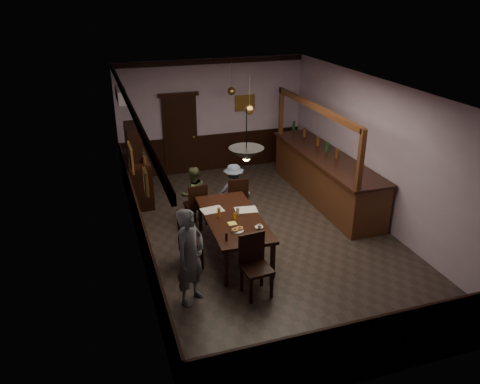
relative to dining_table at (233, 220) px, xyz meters
name	(u,v)px	position (x,y,z in m)	size (l,w,h in m)	color
room	(266,167)	(0.80, 0.41, 0.81)	(5.01, 8.01, 3.01)	#2D2621
dining_table	(233,220)	(0.00, 0.00, 0.00)	(1.06, 2.23, 0.75)	black
chair_far_left	(197,203)	(-0.40, 1.28, -0.16)	(0.46, 0.46, 0.95)	black
chair_far_right	(237,197)	(0.48, 1.25, -0.14)	(0.47, 0.47, 1.00)	black
chair_near	(254,262)	(-0.05, -1.31, -0.11)	(0.50, 0.50, 1.05)	black
chair_side	(186,238)	(-0.94, -0.16, -0.12)	(0.51, 0.51, 1.03)	black
person_standing	(190,257)	(-1.08, -1.22, 0.13)	(0.60, 0.39, 1.63)	slate
person_seated_left	(193,194)	(-0.41, 1.56, -0.07)	(0.59, 0.46, 1.22)	#474F2F
person_seated_right	(234,190)	(0.49, 1.54, -0.09)	(0.77, 0.44, 1.19)	slate
newspaper_left	(212,210)	(-0.29, 0.41, 0.07)	(0.42, 0.30, 0.01)	silver
newspaper_right	(246,210)	(0.33, 0.21, 0.07)	(0.42, 0.30, 0.01)	silver
napkin	(232,223)	(-0.09, -0.23, 0.07)	(0.15, 0.15, 0.00)	#FBFF5D
saucer	(259,227)	(0.32, -0.52, 0.07)	(0.15, 0.15, 0.01)	white
coffee_cup	(260,226)	(0.31, -0.58, 0.11)	(0.08, 0.08, 0.07)	white
pastry_plate	(237,231)	(-0.09, -0.53, 0.07)	(0.22, 0.22, 0.01)	white
pastry_ring_a	(235,230)	(-0.14, -0.55, 0.10)	(0.13, 0.13, 0.04)	#C68C47
pastry_ring_b	(240,228)	(-0.04, -0.51, 0.10)	(0.13, 0.13, 0.04)	#C68C47
soda_can	(235,216)	(0.01, -0.10, 0.12)	(0.07, 0.07, 0.12)	orange
beer_glass	(219,213)	(-0.25, 0.07, 0.16)	(0.06, 0.06, 0.20)	#BF721E
water_glass	(238,211)	(0.11, 0.07, 0.14)	(0.06, 0.06, 0.15)	silver
pepper_mill	(226,237)	(-0.36, -0.79, 0.13)	(0.04, 0.04, 0.14)	black
sideboard	(138,171)	(-1.41, 2.97, 0.05)	(0.50, 1.39, 1.83)	black
bar_counter	(325,176)	(2.80, 1.68, -0.10)	(0.96, 4.13, 2.32)	#451F12
door_back	(180,136)	(-0.10, 4.36, 0.36)	(0.90, 0.06, 2.10)	black
ac_unit	(121,95)	(-1.58, 3.31, 1.76)	(0.20, 0.85, 0.30)	white
picture_left_small	(146,182)	(-1.66, -1.19, 1.46)	(0.04, 0.28, 0.36)	olive
picture_left_large	(131,157)	(-1.66, 1.21, 1.01)	(0.04, 0.62, 0.48)	olive
picture_back	(245,103)	(1.70, 4.37, 1.11)	(0.55, 0.04, 0.42)	olive
pendant_iron	(246,154)	(-0.02, -0.80, 1.57)	(0.56, 0.56, 0.86)	black
pendant_brass_mid	(249,110)	(0.90, 1.72, 1.61)	(0.20, 0.20, 0.81)	#BF8C3F
pendant_brass_far	(231,91)	(1.10, 3.64, 1.61)	(0.20, 0.20, 0.81)	#BF8C3F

